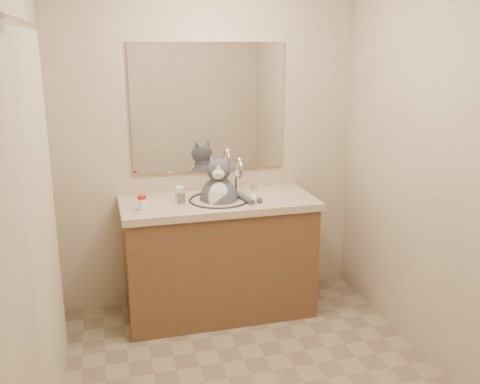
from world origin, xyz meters
name	(u,v)px	position (x,y,z in m)	size (l,w,h in m)	color
room	(260,184)	(0.00, 0.00, 1.20)	(2.22, 2.52, 2.42)	gray
vanity	(219,254)	(0.00, 0.96, 0.44)	(1.34, 0.59, 1.12)	brown
mirror	(209,108)	(0.00, 1.24, 1.45)	(1.10, 0.02, 0.90)	white
shower_curtain	(45,228)	(-1.05, 0.10, 1.03)	(0.02, 1.30, 1.93)	#C5B795
cat	(219,198)	(0.01, 0.96, 0.86)	(0.37, 0.37, 0.53)	#45454A
pill_bottle_redcap	(142,203)	(-0.53, 0.86, 0.90)	(0.06, 0.06, 0.10)	white
pill_bottle_orange	(180,194)	(-0.26, 1.00, 0.90)	(0.07, 0.07, 0.10)	white
grey_canister	(182,198)	(-0.26, 0.94, 0.89)	(0.06, 0.06, 0.07)	slate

